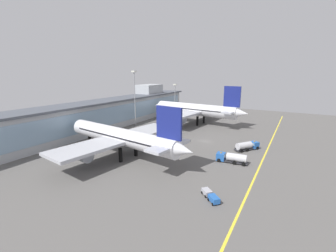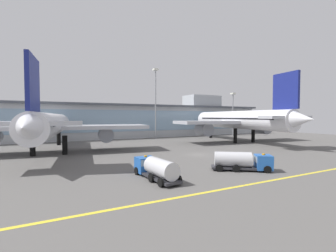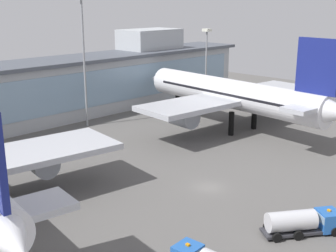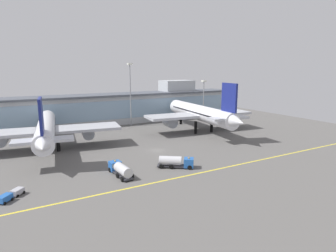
{
  "view_description": "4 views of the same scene",
  "coord_description": "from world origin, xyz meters",
  "px_view_note": "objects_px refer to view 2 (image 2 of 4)",
  "views": [
    {
      "loc": [
        -82.12,
        -29.57,
        26.06
      ],
      "look_at": [
        -7.31,
        12.59,
        6.06
      ],
      "focal_mm": 24.91,
      "sensor_mm": 36.0,
      "label": 1
    },
    {
      "loc": [
        -29.94,
        -42.93,
        8.38
      ],
      "look_at": [
        0.03,
        14.61,
        5.83
      ],
      "focal_mm": 25.26,
      "sensor_mm": 36.0,
      "label": 2
    },
    {
      "loc": [
        -46.26,
        -36.55,
        25.55
      ],
      "look_at": [
        2.01,
        10.0,
        6.75
      ],
      "focal_mm": 47.51,
      "sensor_mm": 36.0,
      "label": 3
    },
    {
      "loc": [
        -37.98,
        -74.27,
        24.29
      ],
      "look_at": [
        8.04,
        7.62,
        5.42
      ],
      "focal_mm": 30.54,
      "sensor_mm": 36.0,
      "label": 4
    }
  ],
  "objects_px": {
    "fuel_tanker_truck": "(155,168)",
    "apron_light_mast_centre": "(156,94)",
    "airliner_near_left": "(51,125)",
    "apron_light_mast_west": "(233,107)",
    "service_truck_far": "(243,161)",
    "airliner_near_right": "(238,120)"
  },
  "relations": [
    {
      "from": "fuel_tanker_truck",
      "to": "apron_light_mast_centre",
      "type": "height_order",
      "value": "apron_light_mast_centre"
    },
    {
      "from": "fuel_tanker_truck",
      "to": "service_truck_far",
      "type": "distance_m",
      "value": 14.29
    },
    {
      "from": "fuel_tanker_truck",
      "to": "apron_light_mast_centre",
      "type": "relative_size",
      "value": 0.35
    },
    {
      "from": "apron_light_mast_west",
      "to": "apron_light_mast_centre",
      "type": "height_order",
      "value": "apron_light_mast_centre"
    },
    {
      "from": "airliner_near_left",
      "to": "fuel_tanker_truck",
      "type": "height_order",
      "value": "airliner_near_left"
    },
    {
      "from": "apron_light_mast_west",
      "to": "fuel_tanker_truck",
      "type": "bearing_deg",
      "value": -140.2
    },
    {
      "from": "airliner_near_right",
      "to": "apron_light_mast_west",
      "type": "distance_m",
      "value": 27.21
    },
    {
      "from": "fuel_tanker_truck",
      "to": "apron_light_mast_west",
      "type": "distance_m",
      "value": 79.74
    },
    {
      "from": "airliner_near_left",
      "to": "apron_light_mast_centre",
      "type": "xyz_separation_m",
      "value": [
        36.41,
        22.12,
        10.69
      ]
    },
    {
      "from": "service_truck_far",
      "to": "apron_light_mast_centre",
      "type": "height_order",
      "value": "apron_light_mast_centre"
    },
    {
      "from": "airliner_near_left",
      "to": "apron_light_mast_west",
      "type": "relative_size",
      "value": 2.75
    },
    {
      "from": "airliner_near_left",
      "to": "fuel_tanker_truck",
      "type": "relative_size",
      "value": 5.67
    },
    {
      "from": "airliner_near_right",
      "to": "apron_light_mast_centre",
      "type": "distance_m",
      "value": 32.02
    },
    {
      "from": "airliner_near_right",
      "to": "service_truck_far",
      "type": "bearing_deg",
      "value": 142.63
    },
    {
      "from": "service_truck_far",
      "to": "apron_light_mast_west",
      "type": "height_order",
      "value": "apron_light_mast_west"
    },
    {
      "from": "airliner_near_left",
      "to": "airliner_near_right",
      "type": "height_order",
      "value": "airliner_near_right"
    },
    {
      "from": "airliner_near_left",
      "to": "apron_light_mast_west",
      "type": "distance_m",
      "value": 75.47
    },
    {
      "from": "service_truck_far",
      "to": "airliner_near_left",
      "type": "bearing_deg",
      "value": 163.6
    },
    {
      "from": "airliner_near_left",
      "to": "apron_light_mast_centre",
      "type": "distance_m",
      "value": 43.92
    },
    {
      "from": "airliner_near_right",
      "to": "apron_light_mast_centre",
      "type": "relative_size",
      "value": 2.0
    },
    {
      "from": "apron_light_mast_west",
      "to": "apron_light_mast_centre",
      "type": "xyz_separation_m",
      "value": [
        -36.25,
        2.75,
        4.28
      ]
    },
    {
      "from": "fuel_tanker_truck",
      "to": "apron_light_mast_centre",
      "type": "bearing_deg",
      "value": -28.47
    }
  ]
}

